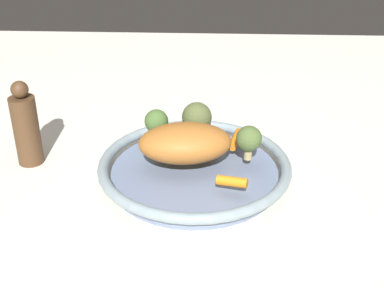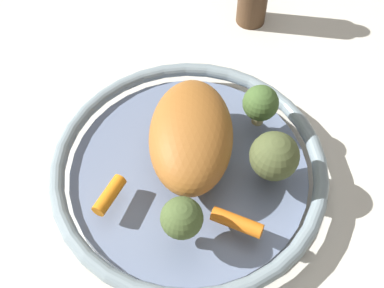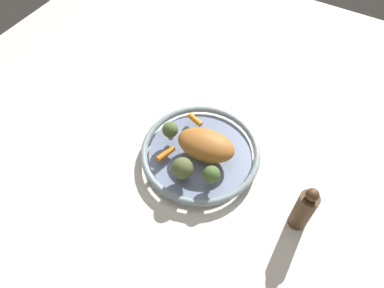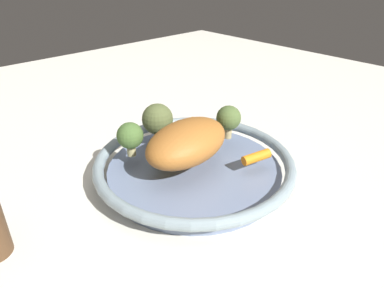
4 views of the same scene
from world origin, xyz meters
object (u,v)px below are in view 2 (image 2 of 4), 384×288
Objects in this scene: baby_carrot_right at (237,222)px; broccoli_floret_large at (260,104)px; serving_bowl at (189,170)px; roast_chicken_piece at (187,134)px; broccoli_floret_edge at (182,219)px; broccoli_floret_mid at (274,160)px; baby_carrot_back at (109,195)px.

baby_carrot_right is 0.97× the size of broccoli_floret_large.
roast_chicken_piece reaches higher than serving_bowl.
serving_bowl is at bearing 41.61° from baby_carrot_right.
serving_bowl is 5.43× the size of broccoli_floret_edge.
baby_carrot_right is 0.07m from broccoli_floret_edge.
broccoli_floret_edge reaches higher than broccoli_floret_large.
roast_chicken_piece is at bearing 37.79° from baby_carrot_right.
broccoli_floret_edge is at bearing 134.78° from broccoli_floret_mid.
baby_carrot_back reaches higher than serving_bowl.
roast_chicken_piece is at bearing 78.34° from broccoli_floret_mid.
broccoli_floret_mid is (-0.00, -0.10, 0.06)m from serving_bowl.
broccoli_floret_large is 0.08m from broccoli_floret_mid.
broccoli_floret_edge is 0.13m from broccoli_floret_mid.
broccoli_floret_mid is (-0.02, -0.10, 0.00)m from roast_chicken_piece.
serving_bowl is 0.12m from broccoli_floret_large.
broccoli_floret_large is at bearing -48.74° from baby_carrot_back.
roast_chicken_piece is 2.79× the size of baby_carrot_right.
roast_chicken_piece is 0.12m from baby_carrot_right.
broccoli_floret_large reaches higher than baby_carrot_right.
baby_carrot_back and baby_carrot_right have the same top height.
broccoli_floret_mid is at bearing -164.80° from broccoli_floret_large.
broccoli_floret_edge is at bearing -173.38° from roast_chicken_piece.
serving_bowl is 0.11m from broccoli_floret_edge.
baby_carrot_right is at bearing 175.90° from broccoli_floret_large.
baby_carrot_back is (-0.08, 0.08, -0.03)m from roast_chicken_piece.
baby_carrot_back is at bearing 128.20° from serving_bowl.
baby_carrot_right is at bearing 155.11° from broccoli_floret_mid.
broccoli_floret_mid is at bearing -92.77° from serving_bowl.
roast_chicken_piece reaches higher than broccoli_floret_edge.
roast_chicken_piece is at bearing 125.69° from broccoli_floret_large.
baby_carrot_right is at bearing -142.21° from roast_chicken_piece.
roast_chicken_piece is 0.11m from broccoli_floret_mid.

